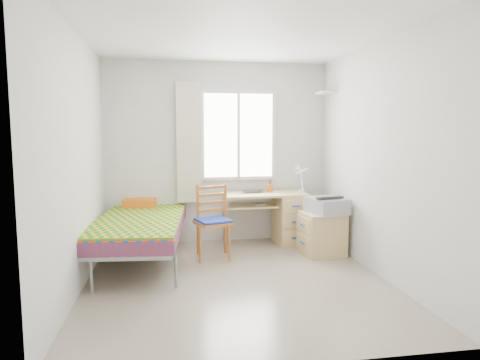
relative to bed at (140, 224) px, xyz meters
name	(u,v)px	position (x,y,z in m)	size (l,w,h in m)	color
floor	(236,280)	(1.07, -0.95, -0.46)	(3.50, 3.50, 0.00)	#BCAD93
ceiling	(236,34)	(1.07, -0.95, 2.14)	(3.50, 3.50, 0.00)	white
wall_back	(218,153)	(1.07, 0.80, 0.84)	(3.20, 3.20, 0.00)	silver
wall_left	(77,163)	(-0.53, -0.95, 0.84)	(3.50, 3.50, 0.00)	silver
wall_right	(378,159)	(2.67, -0.95, 0.84)	(3.50, 3.50, 0.00)	silver
window	(238,136)	(1.37, 0.78, 1.09)	(1.10, 0.04, 1.30)	white
curtain	(189,143)	(0.65, 0.73, 0.99)	(0.35, 0.05, 1.70)	beige
floating_shelf	(325,93)	(2.56, 0.45, 1.69)	(0.20, 0.32, 0.03)	white
bed	(140,224)	(0.00, 0.00, 0.00)	(1.22, 2.28, 0.95)	gray
desk	(286,216)	(2.00, 0.46, -0.06)	(1.21, 0.60, 0.74)	tan
chair	(213,217)	(0.91, -0.02, 0.06)	(0.51, 0.51, 0.94)	#AE6D21
cabinet	(322,234)	(2.33, -0.16, -0.18)	(0.56, 0.51, 0.56)	#D7BD6E
printer	(327,205)	(2.37, -0.20, 0.20)	(0.51, 0.56, 0.21)	#95969C
laptop	(255,192)	(1.57, 0.50, 0.29)	(0.35, 0.23, 0.03)	black
pen_cup	(270,188)	(1.80, 0.59, 0.33)	(0.09, 0.09, 0.11)	orange
task_lamp	(300,175)	(2.19, 0.38, 0.54)	(0.23, 0.32, 0.41)	white
book	(252,204)	(1.50, 0.43, 0.13)	(0.17, 0.23, 0.02)	gray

